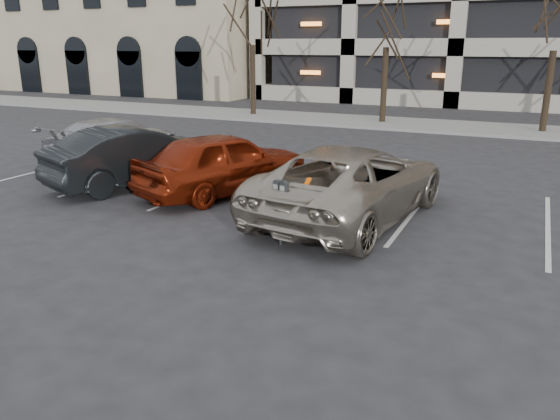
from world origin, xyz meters
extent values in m
plane|color=#28282B|center=(0.00, 0.00, 0.00)|extent=(140.00, 140.00, 0.00)
cube|color=gray|center=(0.00, 16.00, 0.06)|extent=(80.00, 4.00, 0.12)
cube|color=silver|center=(-9.80, 2.30, 0.01)|extent=(0.10, 5.20, 0.00)
cube|color=silver|center=(-7.00, 2.30, 0.01)|extent=(0.10, 5.20, 0.00)
cube|color=silver|center=(-4.20, 2.30, 0.01)|extent=(0.10, 5.20, 0.00)
cube|color=silver|center=(-1.40, 2.30, 0.01)|extent=(0.10, 5.20, 0.00)
cube|color=silver|center=(1.40, 2.30, 0.01)|extent=(0.10, 5.20, 0.00)
cube|color=silver|center=(4.20, 2.30, 0.01)|extent=(0.10, 5.20, 0.00)
cylinder|color=black|center=(-10.00, 16.00, 1.82)|extent=(0.28, 0.28, 3.64)
cylinder|color=black|center=(-3.00, 16.00, 1.77)|extent=(0.28, 0.28, 3.55)
cylinder|color=black|center=(4.00, 16.00, 1.72)|extent=(0.28, 0.28, 3.43)
cylinder|color=black|center=(-0.48, -0.98, 0.45)|extent=(0.06, 0.06, 0.90)
cube|color=black|center=(-0.48, -0.98, 0.92)|extent=(0.32, 0.18, 0.06)
cube|color=silver|center=(-0.50, -1.04, 0.90)|extent=(0.21, 0.07, 0.05)
cube|color=gray|center=(-0.58, -1.02, 1.15)|extent=(0.10, 0.04, 0.09)
cube|color=gray|center=(-0.42, -1.07, 1.15)|extent=(0.10, 0.04, 0.09)
imported|color=#B6AC9B|center=(0.18, 1.25, 0.81)|extent=(3.41, 6.11, 1.62)
cube|color=#EF5405|center=(-0.17, 0.23, 1.62)|extent=(0.10, 0.20, 0.01)
imported|color=maroon|center=(-3.40, 1.86, 0.81)|extent=(3.53, 5.09, 1.61)
imported|color=black|center=(-6.01, 1.63, 0.80)|extent=(3.34, 5.14, 1.60)
imported|color=#B4B7BC|center=(-8.58, 3.75, 0.72)|extent=(2.30, 5.05, 1.43)
camera|label=1|loc=(3.68, -9.93, 3.72)|focal=35.00mm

